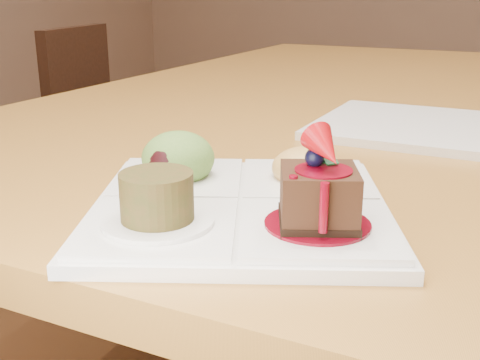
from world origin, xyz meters
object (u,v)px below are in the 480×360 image
at_px(chair_left, 106,139).
at_px(dining_table, 342,122).
at_px(sampler_plate, 238,193).
at_px(second_plate, 413,126).

bearing_deg(chair_left, dining_table, 59.29).
bearing_deg(sampler_plate, second_plate, 54.82).
xyz_separation_m(dining_table, chair_left, (-0.90, 0.34, -0.21)).
height_order(chair_left, sampler_plate, sampler_plate).
relative_size(dining_table, chair_left, 2.17).
bearing_deg(second_plate, sampler_plate, -100.93).
height_order(dining_table, chair_left, chair_left).
xyz_separation_m(chair_left, sampler_plate, (1.01, -1.06, 0.30)).
xyz_separation_m(sampler_plate, second_plate, (0.08, 0.42, -0.02)).
relative_size(dining_table, sampler_plate, 5.01).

